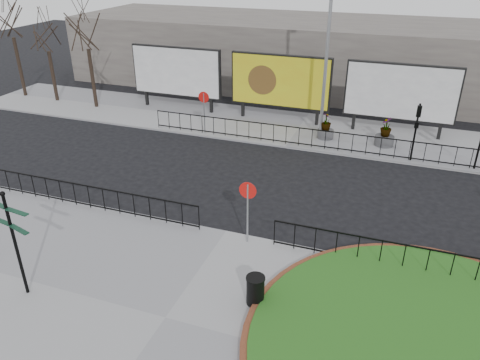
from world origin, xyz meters
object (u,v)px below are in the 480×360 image
at_px(fingerpost_sign, 13,234).
at_px(billboard_mid, 280,81).
at_px(lamp_post, 327,54).
at_px(planter_b, 326,129).
at_px(planter_c, 385,135).
at_px(litter_bin, 255,290).

bearing_deg(fingerpost_sign, billboard_mid, 95.80).
height_order(billboard_mid, fingerpost_sign, billboard_mid).
bearing_deg(lamp_post, planter_b, -4.39).
distance_m(fingerpost_sign, planter_b, 17.75).
bearing_deg(planter_b, lamp_post, 175.61).
bearing_deg(lamp_post, planter_c, -0.00).
distance_m(fingerpost_sign, litter_bin, 7.45).
xyz_separation_m(billboard_mid, fingerpost_sign, (-3.17, -18.44, -0.28)).
distance_m(lamp_post, fingerpost_sign, 17.76).
bearing_deg(planter_c, lamp_post, 180.00).
height_order(lamp_post, litter_bin, lamp_post).
bearing_deg(litter_bin, billboard_mid, 103.05).
distance_m(lamp_post, planter_c, 5.43).
distance_m(billboard_mid, planter_b, 4.31).
height_order(lamp_post, fingerpost_sign, lamp_post).
height_order(billboard_mid, planter_b, billboard_mid).
relative_size(lamp_post, litter_bin, 9.43).
bearing_deg(billboard_mid, litter_bin, -76.95).
xyz_separation_m(lamp_post, planter_b, (0.29, -0.02, -4.15)).
distance_m(billboard_mid, litter_bin, 17.01).
bearing_deg(billboard_mid, planter_c, -16.76).
xyz_separation_m(fingerpost_sign, litter_bin, (6.98, 1.98, -1.70)).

